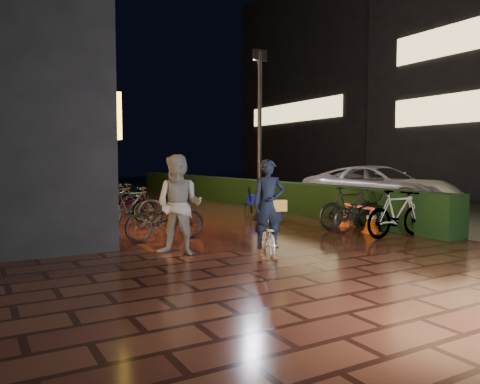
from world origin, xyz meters
TOP-DOWN VIEW (x-y plane):
  - ground at (0.00, 0.00)m, footprint 80.00×80.00m
  - asphalt_road at (9.00, 5.00)m, footprint 11.00×60.00m
  - hedge at (3.30, 8.00)m, footprint 0.70×20.00m
  - bystander_person at (-2.63, -0.41)m, footprint 1.14×1.14m
  - van at (6.64, 3.46)m, footprint 3.88×6.02m
  - far_buildings at (17.23, 9.61)m, footprint 9.08×31.00m
  - lamp_post_hedge at (2.41, 4.79)m, footprint 0.51×0.15m
  - lamp_post_sf at (-3.14, 9.24)m, footprint 0.53×0.23m
  - cyclist at (-1.14, -1.14)m, footprint 0.88×1.31m
  - traffic_barrier at (2.52, 0.26)m, footprint 0.67×1.52m
  - cart_assembly at (1.69, 4.04)m, footprint 0.61×0.51m
  - parked_bikes_storefront at (-2.27, 4.23)m, footprint 2.13×6.00m
  - parked_bikes_hedge at (2.36, -0.23)m, footprint 1.93×2.13m

SIDE VIEW (x-z plane):
  - ground at x=0.00m, z-range 0.00..0.00m
  - asphalt_road at x=9.00m, z-range 0.00..0.01m
  - traffic_barrier at x=2.52m, z-range 0.00..0.62m
  - cart_assembly at x=1.69m, z-range 0.01..0.95m
  - hedge at x=3.30m, z-range 0.00..1.00m
  - parked_bikes_storefront at x=-2.27m, z-range -0.03..1.05m
  - parked_bikes_hedge at x=2.36m, z-range -0.02..1.07m
  - cyclist at x=-1.14m, z-range -0.23..1.54m
  - van at x=6.64m, z-range 0.01..1.55m
  - bystander_person at x=-2.63m, z-range 0.00..1.86m
  - lamp_post_hedge at x=2.41m, z-range 0.27..5.64m
  - lamp_post_sf at x=-3.14m, z-range 0.28..5.84m
  - far_buildings at x=17.23m, z-range -0.53..13.47m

